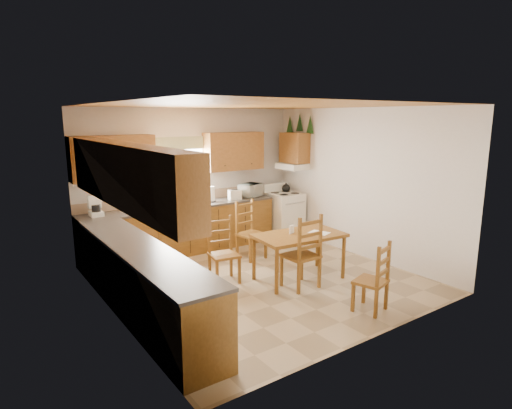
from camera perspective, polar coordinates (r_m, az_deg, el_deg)
floor at (r=6.89m, az=0.42°, el=-9.98°), size 4.50×4.50×0.00m
ceiling at (r=6.40m, az=0.46°, el=13.09°), size 4.50×4.50×0.00m
wall_left at (r=5.54m, az=-18.85°, el=-1.38°), size 4.50×4.50×0.00m
wall_right at (r=8.02m, az=13.66°, el=2.79°), size 4.50×4.50×0.00m
wall_back at (r=8.42m, az=-8.52°, el=3.41°), size 4.50×4.50×0.00m
wall_front at (r=4.90m, az=15.94°, el=-2.84°), size 4.50×4.50×0.00m
lower_cab_back at (r=8.18m, az=-9.73°, el=-3.39°), size 3.75×0.60×0.88m
lower_cab_left at (r=5.76m, az=-14.91°, el=-10.15°), size 0.60×3.60×0.88m
counter_back at (r=8.07m, az=-9.84°, el=-0.23°), size 3.75×0.63×0.04m
counter_left at (r=5.61m, az=-15.16°, el=-5.77°), size 0.63×3.60×0.04m
backsplash at (r=8.31m, az=-10.72°, el=0.85°), size 3.75×0.01×0.18m
upper_cab_back_left at (r=7.64m, az=-18.53°, el=5.92°), size 1.41×0.33×0.75m
upper_cab_back_right at (r=8.64m, az=-2.97°, el=7.10°), size 1.25×0.33×0.75m
upper_cab_left at (r=5.36m, az=-17.05°, el=3.81°), size 0.33×3.60×0.75m
upper_cab_stove at (r=9.01m, az=5.15°, el=7.54°), size 0.33×0.62×0.62m
range_hood at (r=9.01m, az=4.86°, el=5.12°), size 0.44×0.62×0.12m
window_frame at (r=8.24m, az=-10.33°, el=4.57°), size 1.13×0.02×1.18m
window_pane at (r=8.23m, az=-10.32°, el=4.57°), size 1.05×0.01×1.10m
window_valance at (r=8.17m, az=-10.37°, el=8.04°), size 1.19×0.01×0.24m
sink_basin at (r=8.09m, az=-9.37°, el=0.11°), size 0.75×0.45×0.04m
pine_decal_a at (r=8.83m, az=7.22°, el=10.53°), size 0.22×0.22×0.36m
pine_decal_b at (r=9.07m, az=5.85°, el=10.85°), size 0.22×0.22×0.36m
pine_decal_c at (r=9.32m, az=4.53°, el=10.64°), size 0.22×0.22×0.36m
stove at (r=9.13m, az=3.84°, el=-1.48°), size 0.66×0.68×0.94m
coffeemaker at (r=7.53m, az=-20.60°, el=-0.16°), size 0.27×0.30×0.35m
paper_towel at (r=8.28m, az=-5.98°, el=1.38°), size 0.17×0.17×0.30m
toaster at (r=8.49m, az=-2.86°, el=1.32°), size 0.26×0.19×0.19m
microwave at (r=8.78m, az=-0.74°, el=1.91°), size 0.53×0.46×0.27m
dining_table at (r=6.84m, az=5.73°, el=-6.91°), size 1.44×0.91×0.74m
chair_near_left at (r=6.47m, az=5.98°, el=-6.18°), size 0.48×0.46×1.13m
chair_near_right at (r=5.90m, az=15.06°, el=-9.29°), size 0.49×0.47×0.95m
chair_far_left at (r=6.66m, az=-4.28°, el=-6.18°), size 0.49×0.47×1.01m
chair_far_right at (r=7.72m, az=-0.63°, el=-3.49°), size 0.49×0.48×1.04m
table_paper at (r=6.84m, az=8.44°, el=-3.73°), size 0.31×0.36×0.00m
table_card at (r=6.74m, az=4.77°, el=-3.32°), size 0.10×0.04×0.13m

